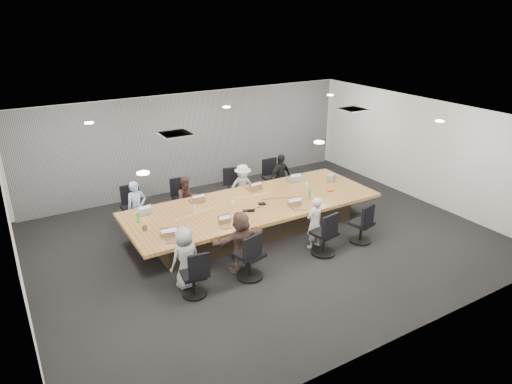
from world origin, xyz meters
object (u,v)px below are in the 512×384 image
chair_6 (324,237)px  chair_5 (250,259)px  person_4 (185,258)px  canvas_bag (331,177)px  conference_table (254,216)px  person_1 (187,199)px  chair_2 (237,190)px  person_3 (280,177)px  laptop_0 (144,212)px  person_5 (241,241)px  chair_3 (273,181)px  laptop_4 (174,240)px  bottle_clear (195,209)px  chair_7 (361,227)px  stapler (251,210)px  laptop_6 (300,208)px  bottle_green_right (310,194)px  chair_0 (134,211)px  person_6 (314,223)px  person_2 (243,187)px  laptop_2 (253,188)px  snack_packet (330,190)px  laptop_1 (196,201)px  chair_1 (182,202)px  mug_brown (145,228)px  bottle_green_left (138,218)px  laptop_5 (228,226)px  person_0 (137,208)px  chair_4 (193,278)px  laptop_3 (292,180)px

chair_6 → chair_5: bearing=170.4°
person_4 → canvas_bag: (4.83, 1.63, 0.20)m
conference_table → person_1: 1.77m
chair_2 → person_3: bearing=-178.0°
laptop_0 → person_5: size_ratio=0.25×
person_1 → chair_3: bearing=6.9°
person_1 → laptop_4: size_ratio=3.28×
laptop_4 → bottle_clear: bearing=61.3°
chair_6 → person_1: (-1.88, 3.05, 0.17)m
chair_7 → stapler: (-2.14, 1.30, 0.39)m
laptop_6 → bottle_green_right: bearing=46.5°
laptop_4 → chair_0: bearing=105.1°
chair_0 → stapler: 2.98m
person_6 → chair_7: bearing=154.2°
person_2 → laptop_2: 0.57m
chair_7 → snack_packet: size_ratio=4.80×
laptop_1 → bottle_clear: bearing=69.3°
chair_7 → conference_table: bearing=123.7°
chair_3 → chair_5: 4.36m
laptop_0 → laptop_6: (3.14, -1.60, 0.00)m
chair_1 → chair_2: size_ratio=0.98×
chair_3 → mug_brown: same height
laptop_0 → person_4: (0.10, -2.15, -0.13)m
conference_table → bottle_green_left: bottle_green_left is taller
person_6 → bottle_green_right: 1.08m
chair_5 → chair_1: bearing=76.5°
chair_1 → laptop_5: laptop_5 is taller
chair_5 → laptop_6: bearing=12.0°
chair_3 → person_0: person_0 is taller
laptop_6 → mug_brown: 3.48m
chair_1 → laptop_4: 2.78m
chair_4 → person_2: 4.11m
laptop_6 → bottle_green_left: bottle_green_left is taller
person_3 → canvas_bag: (0.91, -1.07, 0.17)m
chair_6 → mug_brown: bearing=145.1°
chair_5 → bottle_green_left: 2.60m
bottle_green_left → conference_table: bearing=-7.4°
person_4 → person_6: 3.04m
chair_5 → bottle_green_right: bearing=13.8°
chair_5 → mug_brown: bearing=120.1°
laptop_3 → laptop_4: size_ratio=0.88×
chair_2 → laptop_4: bearing=60.8°
person_1 → laptop_1: 0.57m
laptop_3 → snack_packet: 1.19m
person_1 → person_2: (1.58, 0.00, 0.02)m
person_0 → person_6: (3.14, -2.70, -0.04)m
chair_6 → person_4: person_4 is taller
laptop_6 → laptop_2: bearing=113.5°
chair_1 → bottle_clear: size_ratio=3.80×
chair_5 → person_5: size_ratio=0.66×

